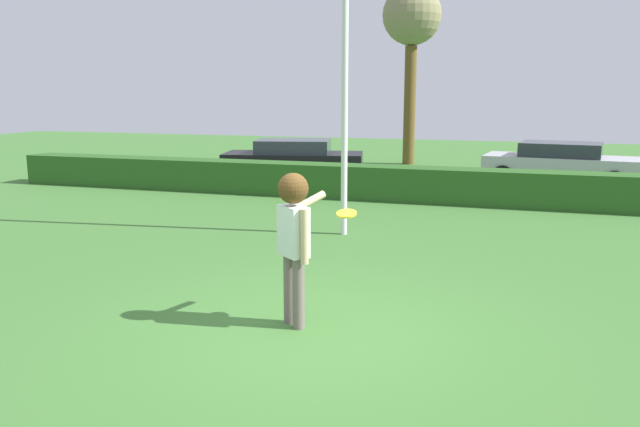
{
  "coord_description": "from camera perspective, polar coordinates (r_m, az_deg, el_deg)",
  "views": [
    {
      "loc": [
        2.11,
        -6.44,
        2.68
      ],
      "look_at": [
        -0.29,
        1.15,
        1.15
      ],
      "focal_mm": 35.54,
      "sensor_mm": 36.0,
      "label": 1
    }
  ],
  "objects": [
    {
      "name": "ground_plane",
      "position": [
        7.29,
        -0.56,
        -10.7
      ],
      "size": [
        60.0,
        60.0,
        0.0
      ],
      "primitive_type": "plane",
      "color": "#3E7230"
    },
    {
      "name": "person",
      "position": [
        7.19,
        -2.34,
        -1.38
      ],
      "size": [
        0.46,
        0.84,
        1.8
      ],
      "color": "#6E5F5B",
      "rests_on": "ground"
    },
    {
      "name": "frisbee",
      "position": [
        7.21,
        2.4,
        -0.0
      ],
      "size": [
        0.23,
        0.23,
        0.07
      ],
      "color": "yellow"
    },
    {
      "name": "lamppost",
      "position": [
        11.9,
        2.28,
        15.67
      ],
      "size": [
        0.24,
        0.24,
        6.71
      ],
      "color": "silver",
      "rests_on": "ground"
    },
    {
      "name": "hedge_row",
      "position": [
        15.9,
        9.75,
        2.57
      ],
      "size": [
        23.54,
        0.9,
        0.85
      ],
      "primitive_type": "cube",
      "color": "#29581F",
      "rests_on": "ground"
    },
    {
      "name": "parked_car_black",
      "position": [
        19.5,
        -2.41,
        5.01
      ],
      "size": [
        4.46,
        2.55,
        1.25
      ],
      "color": "black",
      "rests_on": "ground"
    },
    {
      "name": "parked_car_silver",
      "position": [
        19.7,
        20.79,
        4.37
      ],
      "size": [
        4.4,
        2.28,
        1.25
      ],
      "color": "#B7B7BC",
      "rests_on": "ground"
    },
    {
      "name": "willow_tree",
      "position": [
        24.24,
        8.27,
        16.68
      ],
      "size": [
        2.14,
        2.14,
        6.49
      ],
      "color": "brown",
      "rests_on": "ground"
    }
  ]
}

